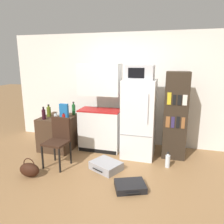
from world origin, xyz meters
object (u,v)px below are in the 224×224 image
at_px(side_table, 59,132).
at_px(bottle_green_tall, 74,109).
at_px(handbag, 29,170).
at_px(cereal_box, 64,111).
at_px(kitchen_hutch, 100,111).
at_px(chair, 59,137).
at_px(bottle_olive_oil, 49,111).
at_px(suitcase_small_flat, 130,186).
at_px(bowl, 60,113).
at_px(bottle_wine_dark, 44,114).
at_px(suitcase_large_flat, 106,166).
at_px(bottle_clear_short, 56,117).
at_px(refrigerator, 139,119).
at_px(water_bottle_front, 168,161).
at_px(bookshelf, 176,116).
at_px(bottle_ketchup_red, 64,117).
at_px(microwave, 140,72).

relative_size(side_table, bottle_green_tall, 2.68).
height_order(side_table, handbag, side_table).
bearing_deg(side_table, cereal_box, -10.56).
distance_m(kitchen_hutch, chair, 1.09).
height_order(bottle_olive_oil, cereal_box, cereal_box).
height_order(chair, suitcase_small_flat, chair).
relative_size(kitchen_hutch, chair, 2.07).
distance_m(bottle_olive_oil, suitcase_small_flat, 2.48).
xyz_separation_m(kitchen_hutch, bottle_olive_oil, (-1.11, -0.21, -0.02)).
height_order(bottle_green_tall, bowl, bottle_green_tall).
relative_size(bottle_green_tall, bottle_wine_dark, 1.12).
relative_size(kitchen_hutch, suitcase_large_flat, 2.94).
bearing_deg(bottle_clear_short, handbag, -88.41).
bearing_deg(bottle_clear_short, refrigerator, 12.52).
bearing_deg(water_bottle_front, bookshelf, 79.60).
height_order(side_table, bottle_green_tall, bottle_green_tall).
height_order(refrigerator, bottle_ketchup_red, refrigerator).
height_order(suitcase_large_flat, handbag, handbag).
height_order(bowl, suitcase_large_flat, bowl).
bearing_deg(refrigerator, suitcase_small_flat, -86.21).
bearing_deg(bookshelf, handbag, -147.49).
bearing_deg(bottle_clear_short, bottle_olive_oil, 141.15).
height_order(handbag, water_bottle_front, handbag).
relative_size(bookshelf, bottle_clear_short, 10.28).
height_order(suitcase_small_flat, handbag, handbag).
xyz_separation_m(kitchen_hutch, suitcase_small_flat, (0.94, -1.36, -0.81)).
distance_m(bottle_green_tall, bowl, 0.33).
bearing_deg(bottle_ketchup_red, cereal_box, 115.04).
relative_size(kitchen_hutch, bottle_wine_dark, 7.02).
bearing_deg(bottle_ketchup_red, handbag, -95.74).
bearing_deg(bowl, microwave, -3.09).
relative_size(bottle_wine_dark, suitcase_large_flat, 0.42).
height_order(side_table, bookshelf, bookshelf).
xyz_separation_m(bookshelf, water_bottle_front, (-0.09, -0.51, -0.74)).
height_order(refrigerator, handbag, refrigerator).
height_order(kitchen_hutch, suitcase_small_flat, kitchen_hutch).
xyz_separation_m(suitcase_large_flat, suitcase_small_flat, (0.54, -0.49, -0.02)).
xyz_separation_m(bottle_clear_short, suitcase_small_flat, (1.75, -0.90, -0.74)).
xyz_separation_m(bottle_green_tall, bottle_wine_dark, (-0.43, -0.52, -0.01)).
bearing_deg(bowl, bottle_olive_oil, -124.87).
bearing_deg(bottle_wine_dark, handbag, -72.88).
relative_size(side_table, microwave, 1.54).
distance_m(bottle_green_tall, suitcase_large_flat, 1.61).
relative_size(microwave, chair, 0.58).
xyz_separation_m(refrigerator, chair, (-1.36, -0.81, -0.24)).
bearing_deg(microwave, bowl, 176.91).
height_order(microwave, bookshelf, microwave).
bearing_deg(bottle_green_tall, bowl, -168.30).
height_order(kitchen_hutch, bowl, kitchen_hutch).
xyz_separation_m(bowl, chair, (0.45, -0.91, -0.21)).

